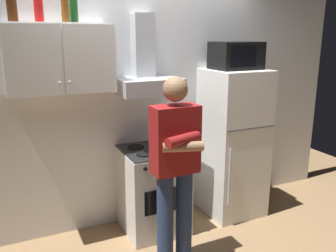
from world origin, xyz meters
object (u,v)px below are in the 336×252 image
Objects in this scene: refrigerator at (233,143)px; person_standing at (175,166)px; bottle_soda_red at (38,4)px; bottle_wine_green at (73,3)px; bottle_rum_dark at (12,5)px; range_hood at (147,73)px; microwave at (236,56)px; stove_oven at (153,190)px; bottle_beer_brown at (65,7)px; upper_cabinet at (60,59)px.

refrigerator is 1.17m from person_standing.
bottle_wine_green reaches higher than bottle_soda_red.
bottle_rum_dark is 0.49m from bottle_wine_green.
microwave is (0.95, -0.11, 0.14)m from range_hood.
refrigerator is 0.98× the size of person_standing.
bottle_soda_red reaches higher than stove_oven.
microwave is (0.95, 0.02, 1.31)m from stove_oven.
range_hood reaches higher than person_standing.
bottle_wine_green reaches higher than bottle_beer_brown.
bottle_beer_brown is 0.11m from bottle_wine_green.
upper_cabinet is 0.81m from range_hood.
person_standing is at bearing -46.13° from bottle_beer_brown.
bottle_soda_red is 0.21m from bottle_beer_brown.
range_hood is 1.56× the size of microwave.
bottle_rum_dark is (-1.14, 0.11, 1.74)m from stove_oven.
person_standing is at bearing -33.16° from bottle_rum_dark.
range_hood is 2.27× the size of bottle_wine_green.
microwave is 1.60× the size of bottle_soda_red.
upper_cabinet is 0.54m from bottle_rum_dark.
bottle_wine_green reaches higher than microwave.
bottle_rum_dark is 0.87× the size of bottle_soda_red.
range_hood is 0.47× the size of refrigerator.
bottle_soda_red is at bearing -179.48° from range_hood.
range_hood is at bearing 1.88° from bottle_beer_brown.
bottle_soda_red is (-1.89, 0.10, 0.45)m from microwave.
stove_oven is 0.77m from person_standing.
bottle_beer_brown is at bearing -0.42° from bottle_rum_dark.
upper_cabinet is 0.56× the size of refrigerator.
bottle_beer_brown is at bearing -178.12° from range_hood.
bottle_wine_green is (0.08, 0.06, 0.04)m from bottle_beer_brown.
microwave is at bearing -5.22° from bottle_wine_green.
person_standing is 4.96× the size of bottle_wine_green.
upper_cabinet is 0.55× the size of person_standing.
upper_cabinet is 0.43m from bottle_beer_brown.
bottle_soda_red reaches higher than microwave.
bottle_rum_dark is at bearing 177.63° from microwave.
stove_oven is 1.02m from refrigerator.
bottle_rum_dark is at bearing -178.94° from range_hood.
refrigerator is at bearing -5.87° from bottle_wine_green.
person_standing is at bearing -148.77° from refrigerator.
refrigerator is 2.50m from bottle_rum_dark.
bottle_wine_green is at bearing 176.60° from range_hood.
microwave is 1.45m from person_standing.
bottle_beer_brown is (-0.73, 0.10, 1.74)m from stove_oven.
microwave reaches higher than stove_oven.
bottle_beer_brown reaches higher than stove_oven.
microwave is 1.84× the size of bottle_rum_dark.
range_hood reaches higher than microwave.
range_hood is 1.25m from refrigerator.
person_standing is (-1.00, -0.61, 0.10)m from refrigerator.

